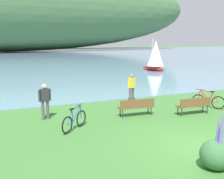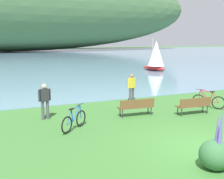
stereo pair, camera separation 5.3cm
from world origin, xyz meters
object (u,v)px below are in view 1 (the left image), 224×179
bicycle_leaning_near_bench (75,121)px  sailboat_nearest_to_shore (155,55)px  bicycle_beside_path (208,101)px  park_bench_near_camera (194,104)px  park_bench_further_along (136,106)px  person_at_shoreline (132,86)px  person_on_the_grass (45,99)px

bicycle_leaning_near_bench → sailboat_nearest_to_shore: 22.01m
bicycle_beside_path → sailboat_nearest_to_shore: bearing=68.0°
park_bench_near_camera → sailboat_nearest_to_shore: bearing=64.3°
park_bench_near_camera → bicycle_beside_path: 1.77m
bicycle_leaning_near_bench → bicycle_beside_path: 7.79m
bicycle_beside_path → sailboat_nearest_to_shore: (6.48, 16.03, 1.43)m
park_bench_near_camera → park_bench_further_along: 2.93m
bicycle_leaning_near_bench → person_at_shoreline: person_at_shoreline is taller
person_at_shoreline → park_bench_near_camera: bearing=-65.8°
person_at_shoreline → park_bench_further_along: bearing=-112.3°
park_bench_near_camera → person_on_the_grass: 7.34m
person_at_shoreline → sailboat_nearest_to_shore: size_ratio=0.45×
bicycle_leaning_near_bench → person_on_the_grass: (-0.87, 2.01, 0.58)m
bicycle_leaning_near_bench → sailboat_nearest_to_shore: (14.24, 16.73, 1.43)m
park_bench_further_along → person_at_shoreline: (1.15, 2.82, 0.46)m
park_bench_near_camera → bicycle_beside_path: size_ratio=1.27×
person_at_shoreline → person_on_the_grass: size_ratio=1.00×
park_bench_near_camera → park_bench_further_along: bearing=162.9°
person_on_the_grass → park_bench_near_camera: bearing=-16.3°
bicycle_beside_path → sailboat_nearest_to_shore: size_ratio=0.38×
park_bench_further_along → bicycle_leaning_near_bench: (-3.36, -0.81, -0.12)m
park_bench_further_along → bicycle_leaning_near_bench: bearing=-166.5°
sailboat_nearest_to_shore → park_bench_further_along: bearing=-124.3°
park_bench_near_camera → bicycle_leaning_near_bench: 6.16m
park_bench_near_camera → park_bench_further_along: (-2.80, 0.86, 0.00)m
park_bench_further_along → sailboat_nearest_to_shore: size_ratio=0.48×
park_bench_further_along → person_at_shoreline: bearing=67.7°
sailboat_nearest_to_shore → bicycle_leaning_near_bench: bearing=-130.4°
park_bench_near_camera → park_bench_further_along: size_ratio=1.00×
bicycle_leaning_near_bench → bicycle_beside_path: same height
person_on_the_grass → sailboat_nearest_to_shore: bearing=44.3°
sailboat_nearest_to_shore → person_at_shoreline: bearing=-126.6°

